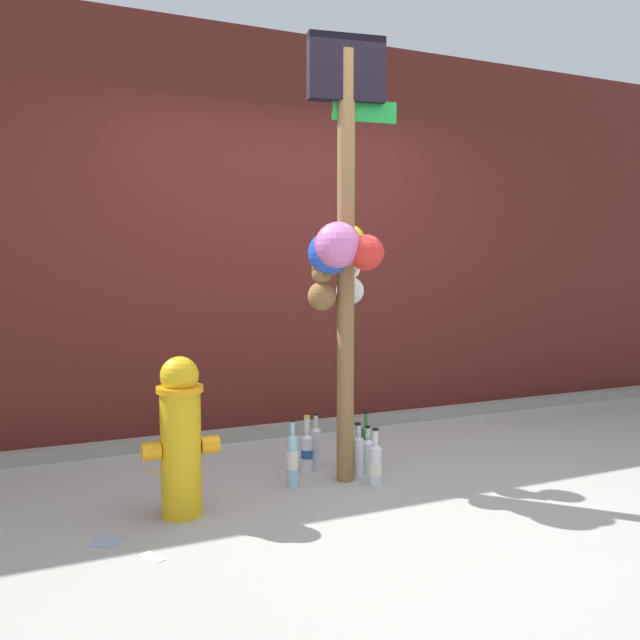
% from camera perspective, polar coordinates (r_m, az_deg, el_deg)
% --- Properties ---
extents(ground_plane, '(14.00, 14.00, 0.00)m').
position_cam_1_polar(ground_plane, '(3.72, 5.86, -14.98)').
color(ground_plane, '#9E9B93').
extents(building_wall, '(10.00, 0.20, 3.00)m').
position_cam_1_polar(building_wall, '(5.06, -3.51, 7.66)').
color(building_wall, '#561E19').
rests_on(building_wall, ground_plane).
extents(curb_strip, '(8.00, 0.12, 0.08)m').
position_cam_1_polar(curb_strip, '(4.87, -1.93, -9.59)').
color(curb_strip, gray).
rests_on(curb_strip, ground_plane).
extents(memorial_post, '(0.54, 0.53, 2.54)m').
position_cam_1_polar(memorial_post, '(3.66, 2.04, 7.55)').
color(memorial_post, olive).
rests_on(memorial_post, ground_plane).
extents(fire_hydrant, '(0.39, 0.23, 0.81)m').
position_cam_1_polar(fire_hydrant, '(3.34, -12.29, -10.01)').
color(fire_hydrant, gold).
rests_on(fire_hydrant, ground_plane).
extents(bottle_0, '(0.07, 0.07, 0.35)m').
position_cam_1_polar(bottle_0, '(4.00, -1.17, -11.49)').
color(bottle_0, silver).
rests_on(bottle_0, ground_plane).
extents(bottle_1, '(0.06, 0.06, 0.35)m').
position_cam_1_polar(bottle_1, '(4.12, 4.09, -10.93)').
color(bottle_1, '#337038').
rests_on(bottle_1, ground_plane).
extents(bottle_2, '(0.07, 0.07, 0.32)m').
position_cam_1_polar(bottle_2, '(3.92, 3.38, -11.79)').
color(bottle_2, silver).
rests_on(bottle_2, ground_plane).
extents(bottle_3, '(0.08, 0.08, 0.33)m').
position_cam_1_polar(bottle_3, '(3.78, 4.87, -12.60)').
color(bottle_3, silver).
rests_on(bottle_3, ground_plane).
extents(bottle_4, '(0.06, 0.06, 0.34)m').
position_cam_1_polar(bottle_4, '(4.09, -0.37, -11.04)').
color(bottle_4, silver).
rests_on(bottle_4, ground_plane).
extents(bottle_5, '(0.08, 0.08, 0.29)m').
position_cam_1_polar(bottle_5, '(4.01, 4.26, -11.78)').
color(bottle_5, silver).
rests_on(bottle_5, ground_plane).
extents(bottle_6, '(0.06, 0.06, 0.39)m').
position_cam_1_polar(bottle_6, '(3.73, -2.46, -12.23)').
color(bottle_6, '#93CCE0').
rests_on(bottle_6, ground_plane).
extents(litter_1, '(0.17, 0.17, 0.01)m').
position_cam_1_polar(litter_1, '(3.26, -18.54, -18.17)').
color(litter_1, '#8C99B2').
rests_on(litter_1, ground_plane).
extents(litter_2, '(0.12, 0.13, 0.01)m').
position_cam_1_polar(litter_2, '(4.14, -14.50, -12.99)').
color(litter_2, tan).
rests_on(litter_2, ground_plane).
extents(litter_3, '(0.10, 0.14, 0.01)m').
position_cam_1_polar(litter_3, '(3.05, -14.65, -19.71)').
color(litter_3, silver).
rests_on(litter_3, ground_plane).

